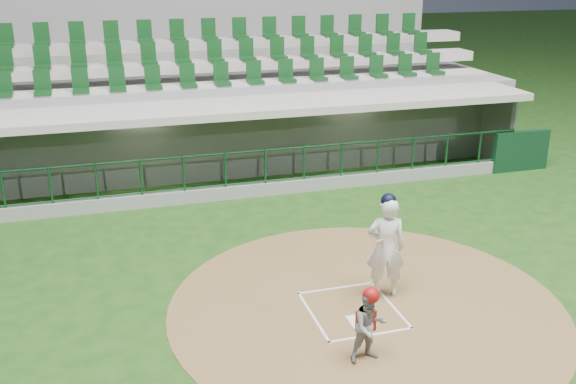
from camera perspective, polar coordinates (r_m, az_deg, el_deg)
The scene contains 8 objects.
ground at distance 12.02m, azimuth 5.21°, elevation -9.77°, with size 120.00×120.00×0.00m, color #1A3F12.
dirt_circle at distance 11.96m, azimuth 6.92°, elevation -9.97°, with size 7.20×7.20×0.01m, color brown.
home_plate at distance 11.46m, azimuth 6.51°, elevation -11.33°, with size 0.43×0.43×0.02m, color white.
batter_box_chalk at distance 11.78m, azimuth 5.75°, elevation -10.39°, with size 1.55×1.80×0.01m.
dugout_structure at distance 18.67m, azimuth -2.87°, elevation 4.47°, with size 16.40×3.70×3.00m.
seating_deck at distance 21.43m, azimuth -5.39°, elevation 7.72°, with size 17.00×6.72×5.15m.
batter at distance 11.90m, azimuth 8.70°, elevation -4.76°, with size 0.95×0.97×2.03m.
catcher at distance 10.20m, azimuth 7.26°, elevation -11.63°, with size 0.62×0.50×1.27m.
Camera 1 is at (-3.96, -9.66, 5.96)m, focal length 40.00 mm.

